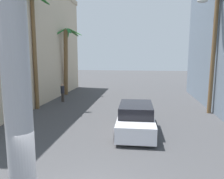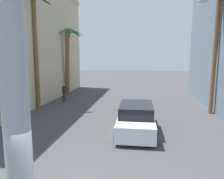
{
  "view_description": "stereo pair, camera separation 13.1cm",
  "coord_description": "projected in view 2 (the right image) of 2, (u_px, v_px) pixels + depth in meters",
  "views": [
    {
      "loc": [
        1.43,
        -5.1,
        4.2
      ],
      "look_at": [
        0.0,
        5.31,
        2.55
      ],
      "focal_mm": 35.0,
      "sensor_mm": 36.0,
      "label": 1
    },
    {
      "loc": [
        1.56,
        -5.08,
        4.2
      ],
      "look_at": [
        0.0,
        5.31,
        2.55
      ],
      "focal_mm": 35.0,
      "sensor_mm": 36.0,
      "label": 2
    }
  ],
  "objects": [
    {
      "name": "pedestrian_far_left",
      "position": [
        64.0,
        91.0,
        19.84
      ],
      "size": [
        0.46,
        0.46,
        1.66
      ],
      "color": "#3F3833",
      "rests_on": "ground"
    },
    {
      "name": "car_lead",
      "position": [
        136.0,
        119.0,
        12.06
      ],
      "size": [
        2.15,
        4.78,
        1.56
      ],
      "color": "black",
      "rests_on": "ground"
    },
    {
      "name": "building_left",
      "position": [
        4.0,
        41.0,
        19.13
      ],
      "size": [
        7.74,
        20.22,
        10.88
      ],
      "color": "#C6B293",
      "rests_on": "ground"
    },
    {
      "name": "palm_tree_mid_right",
      "position": [
        217.0,
        25.0,
        15.01
      ],
      "size": [
        3.15,
        3.25,
        9.21
      ],
      "color": "brown",
      "rests_on": "ground"
    },
    {
      "name": "ground_plane",
      "position": [
        122.0,
        114.0,
        15.62
      ],
      "size": [
        90.87,
        90.87,
        0.0
      ],
      "primitive_type": "plane",
      "color": "#424244"
    },
    {
      "name": "palm_tree_mid_left",
      "position": [
        35.0,
        33.0,
        16.62
      ],
      "size": [
        3.17,
        2.82,
        8.87
      ],
      "color": "brown",
      "rests_on": "ground"
    },
    {
      "name": "palm_tree_far_left",
      "position": [
        68.0,
        55.0,
        22.85
      ],
      "size": [
        3.36,
        3.19,
        7.02
      ],
      "color": "brown",
      "rests_on": "ground"
    }
  ]
}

